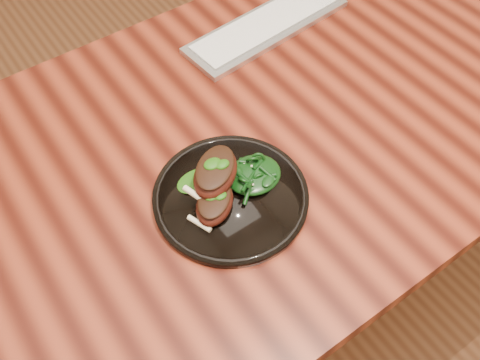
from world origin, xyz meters
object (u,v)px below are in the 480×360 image
Objects in this scene: lamb_chop_front at (214,202)px; greens_heap at (254,173)px; plate at (231,197)px; desk at (277,142)px; keyboard at (267,25)px.

lamb_chop_front is 0.09m from greens_heap.
greens_heap is (0.05, 0.00, 0.02)m from plate.
desk is 16.75× the size of greens_heap.
greens_heap is at bearing -130.05° from keyboard.
plate is 0.46m from keyboard.
lamb_chop_front reaches higher than keyboard.
greens_heap is at bearing 9.05° from lamb_chop_front.
plate reaches higher than desk.
plate is 2.74× the size of greens_heap.
keyboard is at bearing 45.44° from plate.
desk is at bearing -121.58° from keyboard.
plate is at bearing -134.56° from keyboard.
lamb_chop_front is (-0.04, -0.01, 0.03)m from plate.
desk is 0.21m from greens_heap.
keyboard is at bearing 49.95° from greens_heap.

